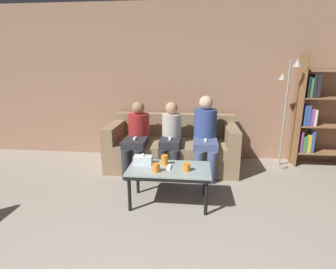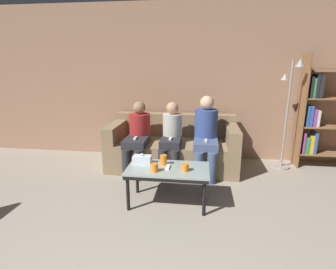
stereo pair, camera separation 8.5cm
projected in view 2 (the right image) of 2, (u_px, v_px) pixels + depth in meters
The scene contains 13 objects.
wall_back at pixel (177, 83), 4.48m from camera, with size 12.00×0.06×2.60m.
couch at pixel (173, 148), 4.22m from camera, with size 2.00×0.91×0.81m.
coffee_table at pixel (168, 172), 3.04m from camera, with size 0.95×0.53×0.45m.
cup_near_left at pixel (164, 160), 3.12m from camera, with size 0.08×0.08×0.12m.
cup_near_right at pixel (185, 167), 2.93m from camera, with size 0.08×0.08×0.09m.
cup_far_center at pixel (155, 168), 2.92m from camera, with size 0.08×0.08×0.09m.
tissue_box at pixel (142, 160), 3.15m from camera, with size 0.22×0.12×0.13m.
game_remote at pixel (168, 167), 3.03m from camera, with size 0.04×0.15×0.02m.
bookshelf at pixel (322, 114), 4.09m from camera, with size 0.91×0.32×1.77m.
standing_lamp at pixel (289, 103), 3.97m from camera, with size 0.31×0.26×1.69m.
seated_person_left_end at pixel (138, 135), 3.99m from camera, with size 0.33×0.72×1.06m.
seated_person_mid_left at pixel (171, 136), 3.93m from camera, with size 0.31×0.64×1.06m.
seated_person_mid_right at pixel (206, 133), 3.87m from camera, with size 0.34×0.71×1.16m.
Camera 2 is at (0.44, -0.66, 1.60)m, focal length 28.00 mm.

